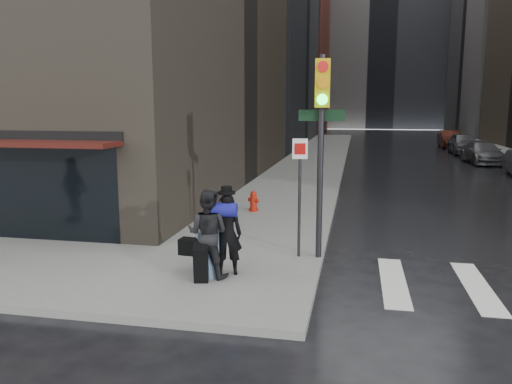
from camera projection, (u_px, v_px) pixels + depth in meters
ground at (215, 286)px, 9.89m from camera, size 140.00×140.00×0.00m
sidewalk_left at (319, 155)px, 35.96m from camera, size 4.00×50.00×0.15m
bldg_left_far at (247, 38)px, 70.12m from camera, size 22.00×20.00×26.00m
bldg_distant at (381, 29)px, 81.36m from camera, size 40.00×12.00×32.00m
man_overcoat at (222, 238)px, 9.97m from camera, size 0.94×1.10×1.84m
man_jeans at (208, 233)px, 9.89m from camera, size 1.26×0.75×1.77m
traffic_light at (319, 130)px, 10.74m from camera, size 1.11×0.54×4.46m
fire_hydrant at (253, 202)px, 16.23m from camera, size 0.38×0.29×0.66m
parked_car_3 at (483, 153)px, 31.08m from camera, size 2.20×4.75×1.34m
parked_car_4 at (464, 143)px, 37.05m from camera, size 1.93×4.73×1.61m
parked_car_5 at (450, 139)px, 43.05m from camera, size 1.69×4.56×1.49m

